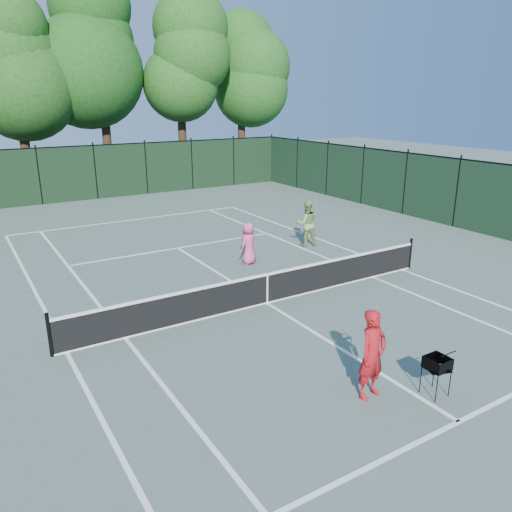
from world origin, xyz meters
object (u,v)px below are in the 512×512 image
player_green (307,223)px  loose_ball_midcourt (375,360)px  coach (372,354)px  ball_hopper (437,364)px  player_pink (249,243)px

player_green → loose_ball_midcourt: bearing=81.2°
player_green → loose_ball_midcourt: 9.13m
coach → ball_hopper: 1.30m
coach → ball_hopper: size_ratio=2.22×
coach → player_green: bearing=51.4°
player_green → coach: bearing=78.3°
coach → loose_ball_midcourt: 1.64m
ball_hopper → loose_ball_midcourt: (-0.05, 1.55, -0.65)m
coach → player_green: (5.24, 8.98, -0.00)m
coach → ball_hopper: bearing=-38.3°
coach → player_pink: (2.16, 8.24, -0.16)m
player_pink → player_green: bearing=170.7°
coach → ball_hopper: coach is taller
player_pink → loose_ball_midcourt: size_ratio=21.88×
player_pink → ball_hopper: player_pink is taller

